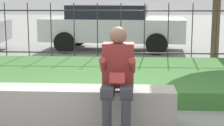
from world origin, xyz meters
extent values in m
plane|color=gray|center=(0.00, 0.00, 0.00)|extent=(60.00, 60.00, 0.00)
cube|color=#ADA89E|center=(-0.25, 0.00, 0.25)|extent=(2.80, 0.46, 0.50)
cube|color=gray|center=(-0.25, 0.00, 0.04)|extent=(2.69, 0.42, 0.08)
cylinder|color=#38383D|center=(0.32, -0.57, 0.29)|extent=(0.11, 0.11, 0.41)
cube|color=#38383D|center=(0.32, -0.36, 0.56)|extent=(0.15, 0.42, 0.13)
cylinder|color=#38383D|center=(0.54, -0.57, 0.29)|extent=(0.11, 0.11, 0.41)
cube|color=#38383D|center=(0.54, -0.36, 0.56)|extent=(0.15, 0.42, 0.13)
cube|color=maroon|center=(0.43, -0.15, 0.83)|extent=(0.38, 0.24, 0.54)
sphere|color=#8C664C|center=(0.43, -0.17, 1.19)|extent=(0.21, 0.21, 0.21)
cylinder|color=maroon|center=(0.26, -0.31, 0.85)|extent=(0.08, 0.29, 0.24)
cylinder|color=maroon|center=(0.60, -0.31, 0.85)|extent=(0.08, 0.29, 0.24)
cube|color=#B2332D|center=(0.43, -0.41, 0.72)|extent=(0.18, 0.09, 0.13)
cube|color=#3D7533|center=(0.00, 2.33, 0.13)|extent=(9.93, 3.27, 0.26)
cylinder|color=#332D28|center=(0.00, 4.35, 0.30)|extent=(7.93, 0.03, 0.03)
cylinder|color=#332D28|center=(0.00, 4.35, 1.32)|extent=(7.93, 0.03, 0.03)
cylinder|color=#332D28|center=(-2.55, 4.35, 0.75)|extent=(0.02, 0.02, 1.50)
cylinder|color=#332D28|center=(-1.98, 4.35, 0.75)|extent=(0.02, 0.02, 1.50)
cylinder|color=#332D28|center=(-1.42, 4.35, 0.75)|extent=(0.02, 0.02, 1.50)
cylinder|color=#332D28|center=(-0.85, 4.35, 0.75)|extent=(0.02, 0.02, 1.50)
cylinder|color=#332D28|center=(-0.28, 4.35, 0.75)|extent=(0.02, 0.02, 1.50)
cylinder|color=#332D28|center=(0.28, 4.35, 0.75)|extent=(0.02, 0.02, 1.50)
cylinder|color=#332D28|center=(0.85, 4.35, 0.75)|extent=(0.02, 0.02, 1.50)
cylinder|color=#332D28|center=(1.42, 4.35, 0.75)|extent=(0.02, 0.02, 1.50)
cylinder|color=#332D28|center=(1.98, 4.35, 0.75)|extent=(0.02, 0.02, 1.50)
cylinder|color=#332D28|center=(2.55, 4.35, 0.75)|extent=(0.02, 0.02, 1.50)
cube|color=silver|center=(-0.04, 7.01, 0.65)|extent=(4.45, 2.11, 0.68)
cube|color=black|center=(-0.22, 7.02, 1.20)|extent=(2.49, 1.76, 0.41)
cylinder|color=black|center=(1.24, 6.03, 0.31)|extent=(0.64, 0.24, 0.63)
cylinder|color=black|center=(1.36, 7.81, 0.31)|extent=(0.64, 0.24, 0.63)
cylinder|color=black|center=(-1.44, 6.20, 0.31)|extent=(0.64, 0.24, 0.63)
cylinder|color=black|center=(-1.33, 7.99, 0.31)|extent=(0.64, 0.24, 0.63)
cylinder|color=brown|center=(2.69, 5.10, 1.42)|extent=(0.21, 0.21, 2.85)
camera|label=1|loc=(0.63, -4.64, 1.65)|focal=60.00mm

